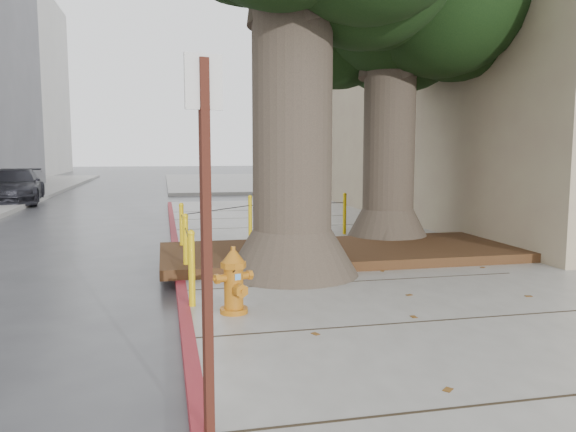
% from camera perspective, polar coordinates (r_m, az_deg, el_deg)
% --- Properties ---
extents(ground, '(140.00, 140.00, 0.00)m').
position_cam_1_polar(ground, '(6.35, 8.76, -12.19)').
color(ground, '#28282B').
rests_on(ground, ground).
extents(sidewalk_far, '(16.00, 20.00, 0.15)m').
position_cam_1_polar(sidewalk_far, '(36.57, 0.43, 3.58)').
color(sidewalk_far, slate).
rests_on(sidewalk_far, ground).
extents(curb_red, '(0.14, 26.00, 0.16)m').
position_cam_1_polar(curb_red, '(8.32, -10.83, -7.13)').
color(curb_red, maroon).
rests_on(curb_red, ground).
extents(planter_bed, '(6.40, 2.60, 0.16)m').
position_cam_1_polar(planter_bed, '(10.15, 5.52, -3.65)').
color(planter_bed, black).
rests_on(planter_bed, sidewalk_main).
extents(building_side_white, '(10.00, 10.00, 9.00)m').
position_cam_1_polar(building_side_white, '(36.54, 17.65, 10.22)').
color(building_side_white, silver).
rests_on(building_side_white, ground).
extents(building_side_grey, '(12.00, 14.00, 12.00)m').
position_cam_1_polar(building_side_grey, '(44.88, 20.56, 11.31)').
color(building_side_grey, slate).
rests_on(building_side_grey, ground).
extents(tree_far, '(4.50, 3.80, 7.17)m').
position_cam_1_polar(tree_far, '(12.30, 11.82, 20.53)').
color(tree_far, '#4C3F33').
rests_on(tree_far, sidewalk_main).
extents(bollard_ring, '(3.79, 5.39, 0.95)m').
position_cam_1_polar(bollard_ring, '(10.15, -4.83, -1.17)').
color(bollard_ring, gold).
rests_on(bollard_ring, sidewalk_main).
extents(fire_hydrant, '(0.42, 0.42, 0.79)m').
position_cam_1_polar(fire_hydrant, '(6.60, -5.53, -6.57)').
color(fire_hydrant, '#B56612').
rests_on(fire_hydrant, sidewalk_main).
extents(signpost, '(0.24, 0.08, 2.49)m').
position_cam_1_polar(signpost, '(3.65, -8.32, -0.99)').
color(signpost, '#471911').
rests_on(signpost, sidewalk_main).
extents(car_silver, '(3.28, 1.62, 1.08)m').
position_cam_1_polar(car_silver, '(24.78, 4.54, 3.17)').
color(car_silver, '#B4B4B9').
rests_on(car_silver, ground).
extents(car_red, '(3.40, 1.45, 1.09)m').
position_cam_1_polar(car_red, '(26.89, 12.66, 3.32)').
color(car_red, maroon).
rests_on(car_red, ground).
extents(car_dark, '(2.40, 4.80, 1.34)m').
position_cam_1_polar(car_dark, '(24.12, -25.97, 2.73)').
color(car_dark, black).
rests_on(car_dark, ground).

